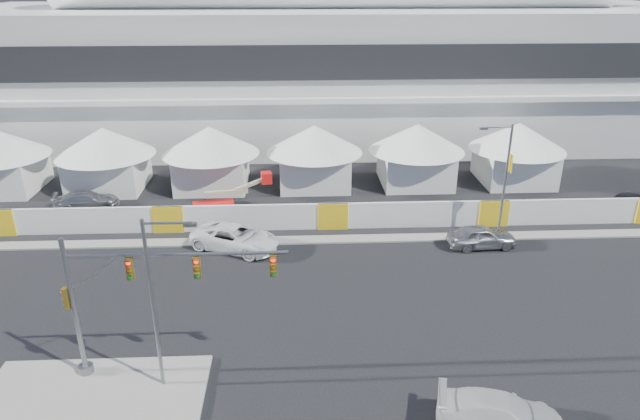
{
  "coord_description": "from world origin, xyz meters",
  "views": [
    {
      "loc": [
        3.25,
        -23.87,
        17.77
      ],
      "look_at": [
        4.84,
        10.0,
        3.41
      ],
      "focal_mm": 32.0,
      "sensor_mm": 36.0,
      "label": 1
    }
  ],
  "objects_px": {
    "pickup_curb": "(235,238)",
    "traffic_mast": "(122,299)",
    "pickup_near": "(501,414)",
    "lot_car_c": "(87,200)",
    "boom_lift": "(221,204)",
    "streetlight_median": "(157,294)",
    "lot_car_b": "(631,201)",
    "sedan_silver": "(482,237)",
    "streetlight_curb": "(503,174)"
  },
  "relations": [
    {
      "from": "traffic_mast",
      "to": "streetlight_median",
      "type": "height_order",
      "value": "streetlight_median"
    },
    {
      "from": "streetlight_median",
      "to": "pickup_curb",
      "type": "bearing_deg",
      "value": 82.36
    },
    {
      "from": "pickup_curb",
      "to": "streetlight_curb",
      "type": "height_order",
      "value": "streetlight_curb"
    },
    {
      "from": "pickup_near",
      "to": "sedan_silver",
      "type": "bearing_deg",
      "value": 0.64
    },
    {
      "from": "pickup_near",
      "to": "lot_car_b",
      "type": "relative_size",
      "value": 1.22
    },
    {
      "from": "lot_car_b",
      "to": "traffic_mast",
      "type": "relative_size",
      "value": 0.43
    },
    {
      "from": "pickup_near",
      "to": "lot_car_c",
      "type": "xyz_separation_m",
      "value": [
        -25.07,
        25.02,
        -0.05
      ]
    },
    {
      "from": "pickup_curb",
      "to": "pickup_near",
      "type": "distance_m",
      "value": 21.31
    },
    {
      "from": "sedan_silver",
      "to": "streetlight_median",
      "type": "distance_m",
      "value": 23.47
    },
    {
      "from": "pickup_near",
      "to": "pickup_curb",
      "type": "bearing_deg",
      "value": 51.38
    },
    {
      "from": "pickup_curb",
      "to": "boom_lift",
      "type": "height_order",
      "value": "boom_lift"
    },
    {
      "from": "traffic_mast",
      "to": "streetlight_median",
      "type": "bearing_deg",
      "value": -27.86
    },
    {
      "from": "lot_car_b",
      "to": "streetlight_median",
      "type": "distance_m",
      "value": 38.44
    },
    {
      "from": "traffic_mast",
      "to": "pickup_near",
      "type": "bearing_deg",
      "value": -14.78
    },
    {
      "from": "pickup_near",
      "to": "streetlight_median",
      "type": "height_order",
      "value": "streetlight_median"
    },
    {
      "from": "streetlight_median",
      "to": "lot_car_b",
      "type": "bearing_deg",
      "value": 30.8
    },
    {
      "from": "boom_lift",
      "to": "pickup_curb",
      "type": "bearing_deg",
      "value": -84.43
    },
    {
      "from": "lot_car_c",
      "to": "pickup_curb",
      "type": "bearing_deg",
      "value": -133.8
    },
    {
      "from": "streetlight_median",
      "to": "traffic_mast",
      "type": "bearing_deg",
      "value": 152.14
    },
    {
      "from": "pickup_near",
      "to": "lot_car_c",
      "type": "relative_size",
      "value": 1.07
    },
    {
      "from": "streetlight_curb",
      "to": "pickup_near",
      "type": "bearing_deg",
      "value": -108.05
    },
    {
      "from": "pickup_curb",
      "to": "traffic_mast",
      "type": "height_order",
      "value": "traffic_mast"
    },
    {
      "from": "sedan_silver",
      "to": "boom_lift",
      "type": "distance_m",
      "value": 19.71
    },
    {
      "from": "pickup_curb",
      "to": "boom_lift",
      "type": "distance_m",
      "value": 6.32
    },
    {
      "from": "lot_car_c",
      "to": "streetlight_median",
      "type": "height_order",
      "value": "streetlight_median"
    },
    {
      "from": "streetlight_curb",
      "to": "boom_lift",
      "type": "xyz_separation_m",
      "value": [
        -20.13,
        5.05,
        -3.96
      ]
    },
    {
      "from": "traffic_mast",
      "to": "streetlight_curb",
      "type": "bearing_deg",
      "value": 32.26
    },
    {
      "from": "boom_lift",
      "to": "sedan_silver",
      "type": "bearing_deg",
      "value": -28.99
    },
    {
      "from": "pickup_curb",
      "to": "lot_car_b",
      "type": "distance_m",
      "value": 31.47
    },
    {
      "from": "boom_lift",
      "to": "traffic_mast",
      "type": "bearing_deg",
      "value": -105.64
    },
    {
      "from": "streetlight_curb",
      "to": "lot_car_b",
      "type": "bearing_deg",
      "value": 20.22
    },
    {
      "from": "streetlight_curb",
      "to": "streetlight_median",
      "type": "bearing_deg",
      "value": -143.66
    },
    {
      "from": "streetlight_median",
      "to": "boom_lift",
      "type": "height_order",
      "value": "streetlight_median"
    },
    {
      "from": "pickup_curb",
      "to": "streetlight_median",
      "type": "height_order",
      "value": "streetlight_median"
    },
    {
      "from": "pickup_curb",
      "to": "pickup_near",
      "type": "bearing_deg",
      "value": -119.48
    },
    {
      "from": "lot_car_c",
      "to": "boom_lift",
      "type": "distance_m",
      "value": 11.03
    },
    {
      "from": "pickup_near",
      "to": "traffic_mast",
      "type": "bearing_deg",
      "value": 90.58
    },
    {
      "from": "pickup_curb",
      "to": "traffic_mast",
      "type": "relative_size",
      "value": 0.6
    },
    {
      "from": "pickup_curb",
      "to": "streetlight_curb",
      "type": "distance_m",
      "value": 18.94
    },
    {
      "from": "lot_car_c",
      "to": "boom_lift",
      "type": "height_order",
      "value": "boom_lift"
    },
    {
      "from": "lot_car_c",
      "to": "traffic_mast",
      "type": "xyz_separation_m",
      "value": [
        8.84,
        -20.74,
        3.39
      ]
    },
    {
      "from": "sedan_silver",
      "to": "pickup_curb",
      "type": "relative_size",
      "value": 0.77
    },
    {
      "from": "lot_car_c",
      "to": "streetlight_curb",
      "type": "xyz_separation_m",
      "value": [
        31.03,
        -6.74,
        4.1
      ]
    },
    {
      "from": "pickup_near",
      "to": "lot_car_b",
      "type": "height_order",
      "value": "pickup_near"
    },
    {
      "from": "pickup_near",
      "to": "lot_car_b",
      "type": "xyz_separation_m",
      "value": [
        18.43,
        22.88,
        -0.03
      ]
    },
    {
      "from": "pickup_curb",
      "to": "lot_car_b",
      "type": "bearing_deg",
      "value": -55.16
    },
    {
      "from": "sedan_silver",
      "to": "lot_car_b",
      "type": "distance_m",
      "value": 15.3
    },
    {
      "from": "pickup_near",
      "to": "traffic_mast",
      "type": "height_order",
      "value": "traffic_mast"
    },
    {
      "from": "traffic_mast",
      "to": "boom_lift",
      "type": "xyz_separation_m",
      "value": [
        2.06,
        19.06,
        -3.25
      ]
    },
    {
      "from": "sedan_silver",
      "to": "lot_car_c",
      "type": "height_order",
      "value": "sedan_silver"
    }
  ]
}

